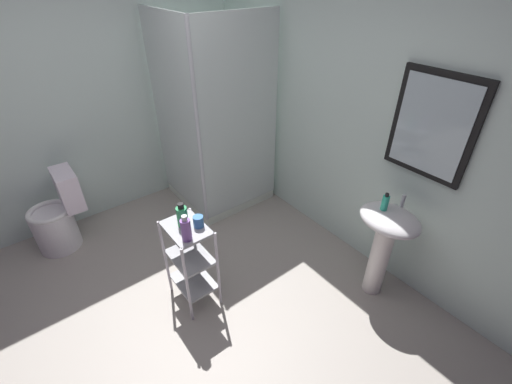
{
  "coord_description": "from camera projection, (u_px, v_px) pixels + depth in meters",
  "views": [
    {
      "loc": [
        1.65,
        -0.46,
        2.3
      ],
      "look_at": [
        0.03,
        0.81,
        0.92
      ],
      "focal_mm": 23.93,
      "sensor_mm": 36.0,
      "label": 1
    }
  ],
  "objects": [
    {
      "name": "wall_back",
      "position": [
        353.0,
        115.0,
        2.84
      ],
      "size": [
        4.2,
        0.14,
        2.5
      ],
      "color": "silver",
      "rests_on": "ground_plane"
    },
    {
      "name": "body_wash_bottle_green",
      "position": [
        182.0,
        216.0,
        2.4
      ],
      "size": [
        0.08,
        0.08,
        0.19
      ],
      "color": "#2D9858",
      "rests_on": "storage_cart"
    },
    {
      "name": "pedestal_sink",
      "position": [
        385.0,
        237.0,
        2.58
      ],
      "size": [
        0.46,
        0.37,
        0.81
      ],
      "color": "white",
      "rests_on": "ground_plane"
    },
    {
      "name": "wall_left",
      "position": [
        60.0,
        102.0,
        3.11
      ],
      "size": [
        0.1,
        4.2,
        2.5
      ],
      "primitive_type": "cube",
      "color": "silver",
      "rests_on": "ground_plane"
    },
    {
      "name": "rinse_cup",
      "position": [
        198.0,
        221.0,
        2.41
      ],
      "size": [
        0.07,
        0.07,
        0.09
      ],
      "primitive_type": "cylinder",
      "color": "#3870B2",
      "rests_on": "storage_cart"
    },
    {
      "name": "hand_soap_bottle",
      "position": [
        385.0,
        202.0,
        2.45
      ],
      "size": [
        0.05,
        0.05,
        0.14
      ],
      "color": "#2DBC99",
      "rests_on": "pedestal_sink"
    },
    {
      "name": "conditioner_bottle_purple",
      "position": [
        186.0,
        229.0,
        2.27
      ],
      "size": [
        0.07,
        0.07,
        0.2
      ],
      "color": "#8153A8",
      "rests_on": "storage_cart"
    },
    {
      "name": "toilet",
      "position": [
        58.0,
        218.0,
        3.2
      ],
      "size": [
        0.37,
        0.49,
        0.76
      ],
      "color": "white",
      "rests_on": "ground_plane"
    },
    {
      "name": "sink_faucet",
      "position": [
        403.0,
        201.0,
        2.49
      ],
      "size": [
        0.03,
        0.03,
        0.1
      ],
      "primitive_type": "cylinder",
      "color": "silver",
      "rests_on": "pedestal_sink"
    },
    {
      "name": "ground_plane",
      "position": [
        170.0,
        328.0,
        2.6
      ],
      "size": [
        4.2,
        4.2,
        0.02
      ],
      "primitive_type": "cube",
      "color": "#A29990"
    },
    {
      "name": "shower_stall",
      "position": [
        215.0,
        165.0,
        3.74
      ],
      "size": [
        0.92,
        0.92,
        2.0
      ],
      "color": "white",
      "rests_on": "ground_plane"
    },
    {
      "name": "storage_cart",
      "position": [
        190.0,
        258.0,
        2.59
      ],
      "size": [
        0.38,
        0.28,
        0.74
      ],
      "color": "silver",
      "rests_on": "ground_plane"
    }
  ]
}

